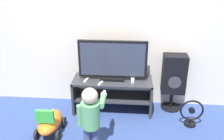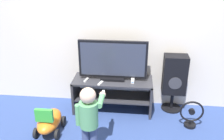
# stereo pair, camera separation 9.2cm
# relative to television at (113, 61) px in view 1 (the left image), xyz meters

# --- Properties ---
(ground_plane) EXTENTS (16.00, 16.00, 0.00)m
(ground_plane) POSITION_rel_television_xyz_m (0.00, -0.26, -0.87)
(ground_plane) COLOR navy
(wall_back) EXTENTS (10.00, 0.06, 2.60)m
(wall_back) POSITION_rel_television_xyz_m (0.00, 0.29, 0.43)
(wall_back) COLOR silver
(wall_back) RESTS_ON ground_plane
(tv_stand) EXTENTS (1.26, 0.47, 0.56)m
(tv_stand) POSITION_rel_television_xyz_m (0.00, -0.02, -0.50)
(tv_stand) COLOR #2D2D33
(tv_stand) RESTS_ON ground_plane
(television) EXTENTS (1.07, 0.20, 0.64)m
(television) POSITION_rel_television_xyz_m (0.00, 0.00, 0.00)
(television) COLOR black
(television) RESTS_ON tv_stand
(game_console) EXTENTS (0.05, 0.20, 0.05)m
(game_console) POSITION_rel_television_xyz_m (0.32, -0.03, -0.29)
(game_console) COLOR white
(game_console) RESTS_ON tv_stand
(remote_primary) EXTENTS (0.06, 0.13, 0.03)m
(remote_primary) POSITION_rel_television_xyz_m (-0.41, -0.09, -0.30)
(remote_primary) COLOR white
(remote_primary) RESTS_ON tv_stand
(remote_secondary) EXTENTS (0.07, 0.13, 0.03)m
(remote_secondary) POSITION_rel_television_xyz_m (-0.17, -0.18, -0.30)
(remote_secondary) COLOR white
(remote_secondary) RESTS_ON tv_stand
(child) EXTENTS (0.35, 0.51, 0.91)m
(child) POSITION_rel_television_xyz_m (-0.19, -1.00, -0.33)
(child) COLOR #3F4C72
(child) RESTS_ON ground_plane
(speaker_tower) EXTENTS (0.37, 0.33, 0.95)m
(speaker_tower) POSITION_rel_television_xyz_m (0.98, 0.12, -0.27)
(speaker_tower) COLOR black
(speaker_tower) RESTS_ON ground_plane
(floor_fan) EXTENTS (0.35, 0.18, 0.43)m
(floor_fan) POSITION_rel_television_xyz_m (1.21, -0.35, -0.67)
(floor_fan) COLOR black
(floor_fan) RESTS_ON ground_plane
(ride_on_toy) EXTENTS (0.35, 0.58, 0.47)m
(ride_on_toy) POSITION_rel_television_xyz_m (-0.85, -0.70, -0.69)
(ride_on_toy) COLOR orange
(ride_on_toy) RESTS_ON ground_plane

